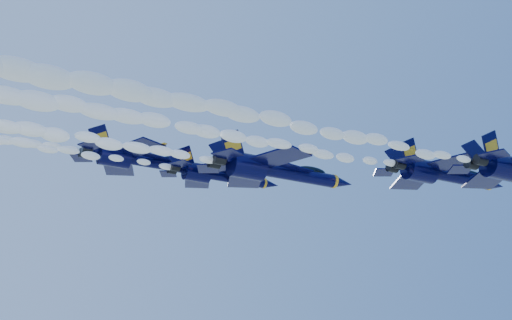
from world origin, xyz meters
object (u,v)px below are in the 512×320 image
jet_second (442,174)px  jet_fifth (142,160)px  jet_third (276,170)px  jet_fourth (219,175)px

jet_second → jet_fifth: jet_fifth is taller
jet_second → jet_third: 19.96m
jet_second → jet_fourth: (-22.48, 15.03, 0.85)m
jet_third → jet_fifth: size_ratio=1.06×
jet_second → jet_fifth: 37.53m
jet_second → jet_third: jet_third is taller
jet_third → jet_fifth: (-12.25, 13.26, 3.63)m
jet_third → jet_fourth: size_ratio=1.29×
jet_third → jet_fifth: 18.41m
jet_fourth → jet_fifth: bearing=138.6°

